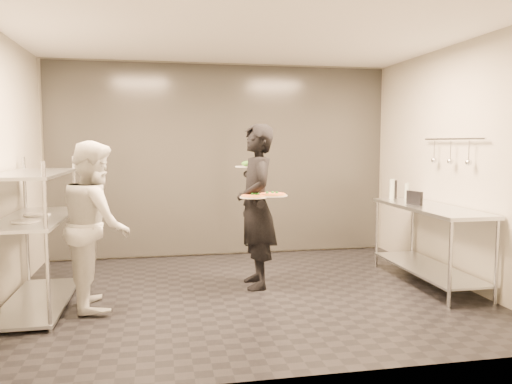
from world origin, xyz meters
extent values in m
cube|color=black|center=(0.00, 0.00, 0.00)|extent=(5.00, 4.00, 0.00)
cube|color=white|center=(0.00, 0.00, 2.80)|extent=(5.00, 4.00, 0.00)
cube|color=#AFAB9D|center=(0.00, 2.00, 1.40)|extent=(5.00, 0.00, 2.80)
cube|color=#AFAB9D|center=(0.00, -2.00, 1.40)|extent=(5.00, 0.00, 2.80)
cube|color=#AFAB9D|center=(2.50, 0.00, 1.40)|extent=(0.00, 4.00, 2.80)
cube|color=white|center=(0.00, 1.97, 1.40)|extent=(4.90, 0.04, 2.74)
cylinder|color=#BABCC1|center=(-2.42, 0.77, 0.75)|extent=(0.04, 0.04, 1.50)
cylinder|color=#BABCC1|center=(-1.88, -0.77, 0.75)|extent=(0.04, 0.04, 1.50)
cylinder|color=#BABCC1|center=(-1.88, 0.77, 0.75)|extent=(0.04, 0.04, 1.50)
cube|color=silver|center=(-2.15, 0.00, 0.05)|extent=(0.60, 1.60, 0.03)
cube|color=silver|center=(-2.15, 0.00, 0.90)|extent=(0.60, 1.60, 0.03)
cube|color=silver|center=(-2.15, 0.00, 1.35)|extent=(0.60, 1.60, 0.03)
cylinder|color=silver|center=(-2.15, -0.35, 0.93)|extent=(0.26, 0.26, 0.01)
cylinder|color=silver|center=(-2.15, 0.10, 0.93)|extent=(0.26, 0.26, 0.01)
cylinder|color=#BABCC1|center=(1.92, -0.86, 0.45)|extent=(0.04, 0.04, 0.90)
cylinder|color=#BABCC1|center=(1.92, 0.86, 0.45)|extent=(0.04, 0.04, 0.90)
cylinder|color=#BABCC1|center=(2.44, -0.86, 0.45)|extent=(0.04, 0.04, 0.90)
cylinder|color=#BABCC1|center=(2.44, 0.86, 0.45)|extent=(0.04, 0.04, 0.90)
cube|color=silver|center=(2.18, 0.00, 0.18)|extent=(0.57, 1.71, 0.03)
cube|color=silver|center=(2.18, 0.00, 0.90)|extent=(0.60, 1.80, 0.04)
cylinder|color=#BABCC1|center=(2.44, 0.00, 1.70)|extent=(0.02, 1.20, 0.02)
cylinder|color=#BABCC1|center=(2.42, -0.35, 1.57)|extent=(0.01, 0.01, 0.22)
sphere|color=#BABCC1|center=(2.42, -0.35, 1.44)|extent=(0.07, 0.07, 0.07)
cylinder|color=#BABCC1|center=(2.42, 0.00, 1.57)|extent=(0.01, 0.01, 0.22)
sphere|color=#BABCC1|center=(2.42, 0.00, 1.44)|extent=(0.07, 0.07, 0.07)
cylinder|color=#BABCC1|center=(2.42, 0.35, 1.57)|extent=(0.01, 0.01, 0.22)
sphere|color=#BABCC1|center=(2.42, 0.35, 1.44)|extent=(0.07, 0.07, 0.07)
imported|color=black|center=(0.17, 0.27, 0.93)|extent=(0.46, 0.69, 1.87)
imported|color=silver|center=(-1.55, -0.10, 0.84)|extent=(0.78, 0.92, 1.68)
cylinder|color=silver|center=(0.09, 0.04, 1.06)|extent=(0.30, 0.30, 0.01)
cylinder|color=#C98B48|center=(0.09, 0.04, 1.08)|extent=(0.27, 0.27, 0.02)
cylinder|color=#BB3618|center=(0.09, 0.04, 1.09)|extent=(0.24, 0.24, 0.01)
sphere|color=#165C15|center=(0.09, 0.04, 1.09)|extent=(0.04, 0.04, 0.04)
cylinder|color=silver|center=(0.32, 0.09, 1.07)|extent=(0.33, 0.33, 0.01)
cylinder|color=#C98B48|center=(0.32, 0.09, 1.08)|extent=(0.29, 0.29, 0.02)
cylinder|color=#BB3618|center=(0.32, 0.09, 1.09)|extent=(0.26, 0.26, 0.01)
sphere|color=#165C15|center=(0.32, 0.09, 1.10)|extent=(0.04, 0.04, 0.04)
cylinder|color=silver|center=(0.11, 0.57, 1.37)|extent=(0.28, 0.28, 0.01)
ellipsoid|color=#235B16|center=(0.11, 0.57, 1.41)|extent=(0.13, 0.13, 0.07)
cube|color=black|center=(2.06, 0.15, 1.00)|extent=(0.10, 0.23, 0.16)
cylinder|color=#95A294|center=(2.10, 0.80, 1.05)|extent=(0.07, 0.07, 0.26)
cylinder|color=#95A294|center=(2.29, 0.77, 1.02)|extent=(0.06, 0.06, 0.20)
cylinder|color=black|center=(2.13, 0.80, 1.04)|extent=(0.07, 0.07, 0.24)
camera|label=1|loc=(-0.91, -5.27, 1.66)|focal=35.00mm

